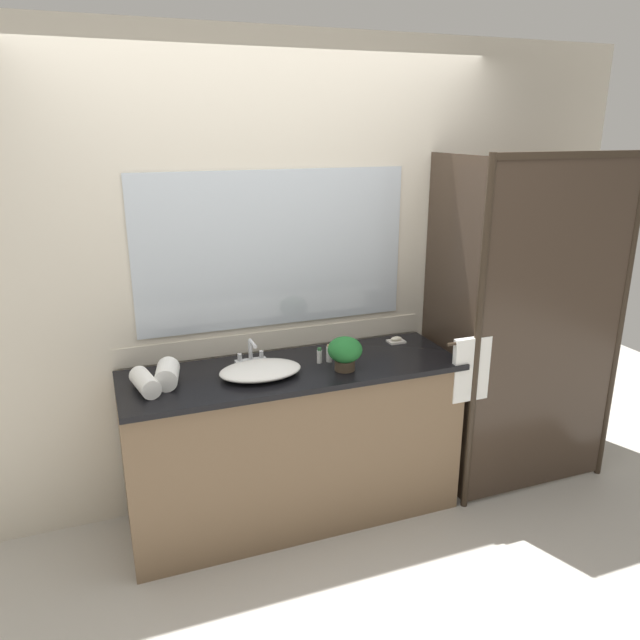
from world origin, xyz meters
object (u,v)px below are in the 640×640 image
potted_plant (345,352)px  rolled_towel_near_edge (145,383)px  amenity_bottle_lotion (329,354)px  sink_basin (260,370)px  amenity_bottle_body_wash (319,356)px  faucet (251,355)px  rolled_towel_middle (167,374)px  soap_dish (396,340)px

potted_plant → rolled_towel_near_edge: (-1.00, 0.08, -0.05)m
amenity_bottle_lotion → rolled_towel_near_edge: bearing=-176.7°
sink_basin → amenity_bottle_body_wash: bearing=10.0°
amenity_bottle_lotion → rolled_towel_near_edge: size_ratio=0.44×
faucet → amenity_bottle_lotion: 0.42m
potted_plant → amenity_bottle_lotion: (-0.03, 0.14, -0.06)m
rolled_towel_middle → soap_dish: bearing=6.5°
amenity_bottle_lotion → rolled_towel_middle: size_ratio=0.50×
rolled_towel_middle → amenity_bottle_lotion: bearing=0.6°
sink_basin → rolled_towel_middle: bearing=173.4°
soap_dish → rolled_towel_middle: size_ratio=0.52×
soap_dish → potted_plant: bearing=-147.7°
potted_plant → rolled_towel_near_edge: size_ratio=0.82×
faucet → potted_plant: potted_plant is taller
rolled_towel_middle → sink_basin: bearing=-6.6°
sink_basin → soap_dish: bearing=13.2°
rolled_towel_middle → rolled_towel_near_edge: bearing=-157.1°
faucet → rolled_towel_near_edge: size_ratio=0.77×
potted_plant → rolled_towel_middle: 0.90m
soap_dish → rolled_towel_middle: 1.35m
sink_basin → faucet: (0.00, 0.19, 0.01)m
sink_basin → faucet: size_ratio=2.49×
rolled_towel_near_edge → soap_dish: bearing=7.9°
amenity_bottle_body_wash → rolled_towel_near_edge: (-0.91, -0.05, 0.01)m
amenity_bottle_lotion → potted_plant: bearing=-76.5°
sink_basin → potted_plant: potted_plant is taller
potted_plant → soap_dish: (0.45, 0.28, -0.09)m
faucet → potted_plant: (0.44, -0.27, 0.06)m
potted_plant → sink_basin: bearing=170.0°
faucet → rolled_towel_near_edge: (-0.57, -0.18, 0.00)m
rolled_towel_near_edge → rolled_towel_middle: size_ratio=1.15×
sink_basin → rolled_towel_near_edge: 0.57m
amenity_bottle_lotion → rolled_towel_middle: bearing=-179.4°
amenity_bottle_lotion → rolled_towel_near_edge: 0.97m
soap_dish → rolled_towel_middle: bearing=-173.5°
soap_dish → amenity_bottle_lotion: size_ratio=1.04×
amenity_bottle_body_wash → amenity_bottle_lotion: (0.06, 0.00, 0.01)m
sink_basin → faucet: faucet is taller
amenity_bottle_body_wash → potted_plant: bearing=-56.9°
potted_plant → amenity_bottle_body_wash: potted_plant is taller
amenity_bottle_body_wash → amenity_bottle_lotion: amenity_bottle_lotion is taller
potted_plant → rolled_towel_near_edge: bearing=175.3°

